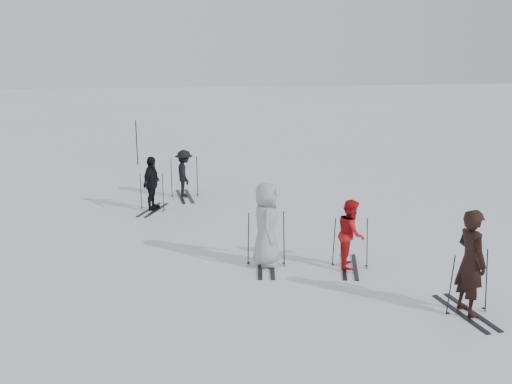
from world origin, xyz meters
TOP-DOWN VIEW (x-y plane):
  - ground at (0.00, 0.00)m, footprint 120.00×120.00m
  - skier_near_dark at (2.91, -4.73)m, footprint 0.54×0.75m
  - skier_red at (1.55, -2.19)m, footprint 0.76×0.87m
  - skier_grey at (-0.25, -1.75)m, footprint 0.75×1.00m
  - skier_uphill_left at (-2.76, 3.24)m, footprint 0.75×1.02m
  - skier_uphill_far at (-1.72, 4.69)m, footprint 0.64×1.02m
  - skis_near_dark at (2.91, -4.73)m, footprint 1.76×1.06m
  - skis_red at (1.55, -2.19)m, footprint 1.79×1.28m
  - skis_grey at (-0.25, -1.75)m, footprint 1.90×1.23m
  - skis_uphill_left at (-2.76, 3.24)m, footprint 1.82×1.45m
  - skis_uphill_far at (-1.72, 4.69)m, footprint 1.93×1.12m
  - piste_marker at (-3.38, 10.44)m, footprint 0.05×0.05m

SIDE VIEW (x-z plane):
  - ground at x=0.00m, z-range 0.00..0.00m
  - skis_red at x=1.55m, z-range 0.00..1.18m
  - skis_uphill_left at x=-2.76m, z-range 0.00..1.18m
  - skis_near_dark at x=2.91m, z-range 0.00..1.23m
  - skis_grey at x=-0.25m, z-range 0.00..1.29m
  - skis_uphill_far at x=-1.72m, z-range 0.00..1.36m
  - skier_red at x=1.55m, z-range 0.00..1.52m
  - skier_uphill_far at x=-1.72m, z-range 0.00..1.52m
  - skier_uphill_left at x=-2.76m, z-range 0.00..1.61m
  - piste_marker at x=-3.38m, z-range 0.00..1.85m
  - skier_grey at x=-0.25m, z-range 0.00..1.87m
  - skier_near_dark at x=2.91m, z-range 0.00..1.95m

